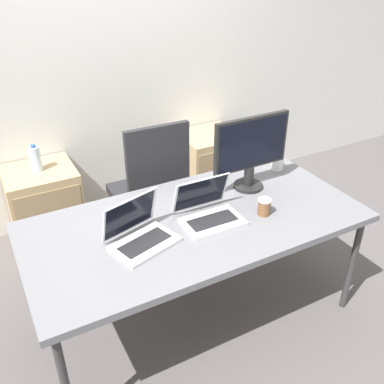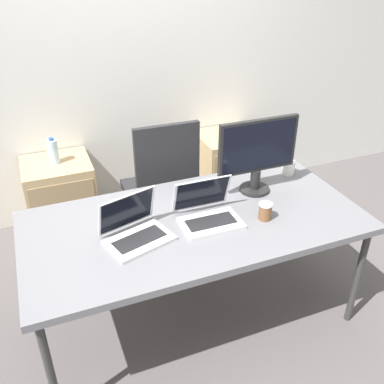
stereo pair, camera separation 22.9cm
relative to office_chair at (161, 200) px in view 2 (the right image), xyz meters
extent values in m
plane|color=#514C4C|center=(-0.05, -0.79, -0.39)|extent=(14.00, 14.00, 0.00)
cube|color=silver|center=(-0.05, 0.70, 0.91)|extent=(10.00, 0.05, 2.60)
cube|color=slate|center=(-0.05, -0.79, 0.32)|extent=(1.87, 0.91, 0.04)
cylinder|color=#333333|center=(-0.93, -1.19, -0.05)|extent=(0.04, 0.04, 0.68)
cylinder|color=#333333|center=(0.82, -1.19, -0.05)|extent=(0.04, 0.04, 0.68)
cylinder|color=#333333|center=(-0.93, -0.40, -0.05)|extent=(0.04, 0.04, 0.68)
cylinder|color=#333333|center=(0.82, -0.40, -0.05)|extent=(0.04, 0.04, 0.68)
cylinder|color=#232326|center=(0.00, 0.07, -0.37)|extent=(0.56, 0.56, 0.04)
cylinder|color=gray|center=(0.00, 0.07, -0.16)|extent=(0.05, 0.05, 0.38)
cube|color=#232326|center=(0.00, 0.07, 0.03)|extent=(0.49, 0.49, 0.07)
cube|color=#232326|center=(0.00, -0.19, 0.36)|extent=(0.44, 0.05, 0.60)
cube|color=tan|center=(-0.68, 0.44, -0.08)|extent=(0.50, 0.46, 0.62)
cube|color=#977D56|center=(-0.68, 0.20, -0.08)|extent=(0.46, 0.01, 0.50)
cube|color=tan|center=(0.75, 0.44, -0.08)|extent=(0.50, 0.46, 0.62)
cube|color=#977D56|center=(0.75, 0.20, -0.08)|extent=(0.46, 0.01, 0.50)
cylinder|color=silver|center=(-0.68, 0.44, 0.33)|extent=(0.08, 0.08, 0.18)
cylinder|color=#3359B2|center=(-0.68, 0.44, 0.43)|extent=(0.03, 0.03, 0.02)
cube|color=silver|center=(0.01, -0.87, 0.34)|extent=(0.33, 0.22, 0.02)
cube|color=black|center=(0.01, -0.87, 0.35)|extent=(0.27, 0.12, 0.00)
cube|color=silver|center=(0.01, -0.73, 0.46)|extent=(0.33, 0.08, 0.21)
cube|color=black|center=(0.01, -0.74, 0.46)|extent=(0.30, 0.07, 0.19)
cube|color=silver|center=(-0.39, -0.88, 0.34)|extent=(0.37, 0.30, 0.02)
cube|color=black|center=(-0.39, -0.88, 0.35)|extent=(0.29, 0.19, 0.00)
cube|color=silver|center=(-0.42, -0.75, 0.46)|extent=(0.33, 0.15, 0.21)
cube|color=black|center=(-0.42, -0.76, 0.46)|extent=(0.30, 0.13, 0.19)
cylinder|color=black|center=(0.41, -0.63, 0.35)|extent=(0.18, 0.18, 0.02)
cylinder|color=black|center=(0.41, -0.63, 0.42)|extent=(0.06, 0.06, 0.12)
cube|color=black|center=(0.41, -0.63, 0.64)|extent=(0.50, 0.03, 0.32)
cube|color=black|center=(0.41, -0.65, 0.64)|extent=(0.46, 0.00, 0.29)
cylinder|color=white|center=(0.72, -0.52, 0.38)|extent=(0.08, 0.08, 0.09)
cylinder|color=brown|center=(0.31, -0.93, 0.38)|extent=(0.07, 0.07, 0.09)
cylinder|color=white|center=(0.31, -0.93, 0.43)|extent=(0.08, 0.08, 0.01)
camera|label=1|loc=(-1.00, -2.51, 1.65)|focal=40.00mm
camera|label=2|loc=(-0.80, -2.61, 1.65)|focal=40.00mm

